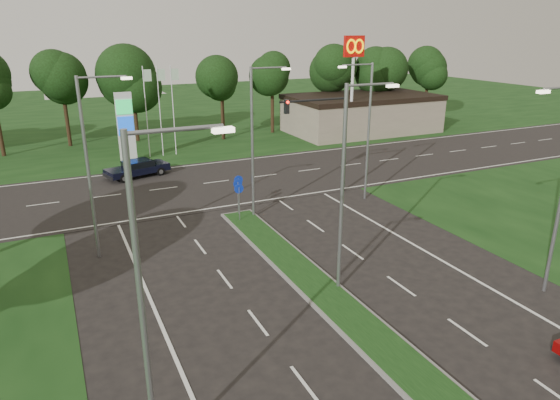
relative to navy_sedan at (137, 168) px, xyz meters
name	(u,v)px	position (x,y,z in m)	size (l,w,h in m)	color
ground	(410,373)	(4.11, -28.01, -0.70)	(160.00, 160.00, 0.00)	black
verge_far	(133,119)	(4.11, 26.99, -0.70)	(160.00, 50.00, 0.02)	black
cross_road	(204,184)	(4.11, -4.01, -0.70)	(160.00, 12.00, 0.02)	black
median_kerb	(347,314)	(4.11, -24.01, -0.64)	(2.00, 26.00, 0.12)	slate
commercial_building	(361,114)	(26.11, 7.99, 1.30)	(16.00, 9.00, 4.00)	gray
streetlight_median_near	(347,179)	(5.11, -22.01, 4.38)	(2.53, 0.22, 9.00)	gray
streetlight_median_far	(255,135)	(5.11, -12.01, 4.38)	(2.53, 0.22, 9.00)	gray
streetlight_left_near	(149,292)	(-4.19, -28.01, 4.38)	(2.53, 0.22, 9.00)	gray
streetlight_left_far	(91,160)	(-4.19, -14.01, 4.38)	(2.53, 0.22, 9.00)	gray
streetlight_right_far	(366,125)	(12.91, -12.01, 4.38)	(2.53, 0.22, 9.00)	gray
traffic_signal	(329,128)	(11.30, -10.01, 3.95)	(5.10, 0.42, 7.00)	black
median_signs	(239,190)	(4.11, -11.61, 1.01)	(1.16, 1.76, 2.38)	gray
gas_pylon	(128,125)	(0.32, 5.04, 2.50)	(5.80, 1.26, 8.00)	silver
mcdonalds_sign	(354,61)	(22.11, 3.97, 7.29)	(2.20, 0.47, 10.40)	silver
treeline_far	(154,74)	(4.21, 11.93, 6.13)	(6.00, 6.00, 9.90)	black
navy_sedan	(137,168)	(0.00, 0.00, 0.00)	(5.08, 3.14, 1.30)	black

